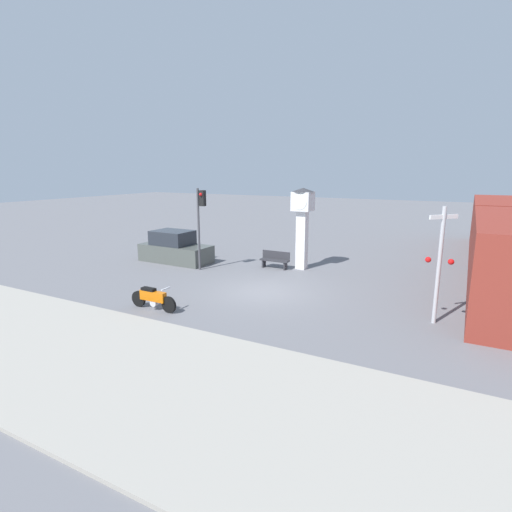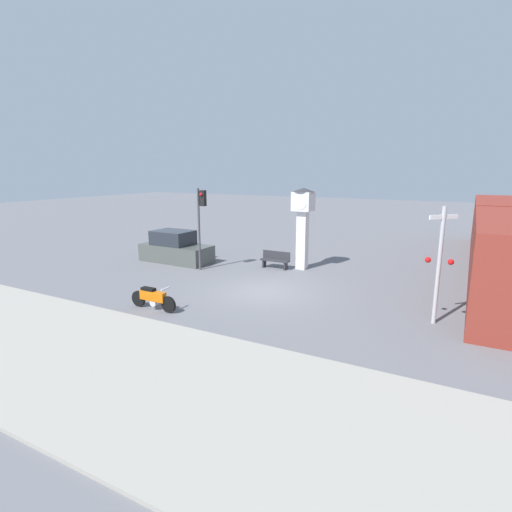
{
  "view_description": "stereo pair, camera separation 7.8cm",
  "coord_description": "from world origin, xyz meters",
  "px_view_note": "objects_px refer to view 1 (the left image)",
  "views": [
    {
      "loc": [
        7.53,
        -14.86,
        5.18
      ],
      "look_at": [
        -0.44,
        0.1,
        1.53
      ],
      "focal_mm": 28.0,
      "sensor_mm": 36.0,
      "label": 1
    },
    {
      "loc": [
        7.6,
        -14.82,
        5.18
      ],
      "look_at": [
        -0.44,
        0.1,
        1.53
      ],
      "focal_mm": 28.0,
      "sensor_mm": 36.0,
      "label": 2
    }
  ],
  "objects_px": {
    "freight_train": "(502,240)",
    "parked_car": "(175,249)",
    "clock_tower": "(303,216)",
    "motorcycle": "(153,298)",
    "traffic_light": "(200,215)",
    "bench": "(275,259)",
    "railroad_crossing_signal": "(439,261)"
  },
  "relations": [
    {
      "from": "freight_train",
      "to": "parked_car",
      "type": "xyz_separation_m",
      "value": [
        -16.39,
        -6.02,
        -0.95
      ]
    },
    {
      "from": "freight_train",
      "to": "clock_tower",
      "type": "bearing_deg",
      "value": -156.0
    },
    {
      "from": "motorcycle",
      "to": "traffic_light",
      "type": "bearing_deg",
      "value": 108.46
    },
    {
      "from": "clock_tower",
      "to": "motorcycle",
      "type": "bearing_deg",
      "value": -106.38
    },
    {
      "from": "motorcycle",
      "to": "parked_car",
      "type": "xyz_separation_m",
      "value": [
        -4.51,
        6.81,
        0.3
      ]
    },
    {
      "from": "freight_train",
      "to": "bench",
      "type": "relative_size",
      "value": 13.27
    },
    {
      "from": "motorcycle",
      "to": "traffic_light",
      "type": "height_order",
      "value": "traffic_light"
    },
    {
      "from": "clock_tower",
      "to": "bench",
      "type": "bearing_deg",
      "value": -155.43
    },
    {
      "from": "clock_tower",
      "to": "railroad_crossing_signal",
      "type": "relative_size",
      "value": 1.06
    },
    {
      "from": "traffic_light",
      "to": "parked_car",
      "type": "distance_m",
      "value": 3.47
    },
    {
      "from": "railroad_crossing_signal",
      "to": "parked_car",
      "type": "xyz_separation_m",
      "value": [
        -14.03,
        3.28,
        -1.45
      ]
    },
    {
      "from": "railroad_crossing_signal",
      "to": "parked_car",
      "type": "bearing_deg",
      "value": 166.85
    },
    {
      "from": "motorcycle",
      "to": "bench",
      "type": "distance_m",
      "value": 8.19
    },
    {
      "from": "freight_train",
      "to": "bench",
      "type": "bearing_deg",
      "value": -155.93
    },
    {
      "from": "railroad_crossing_signal",
      "to": "traffic_light",
      "type": "bearing_deg",
      "value": 168.33
    },
    {
      "from": "railroad_crossing_signal",
      "to": "freight_train",
      "type": "bearing_deg",
      "value": 75.73
    },
    {
      "from": "clock_tower",
      "to": "bench",
      "type": "height_order",
      "value": "clock_tower"
    },
    {
      "from": "motorcycle",
      "to": "clock_tower",
      "type": "relative_size",
      "value": 0.49
    },
    {
      "from": "clock_tower",
      "to": "freight_train",
      "type": "bearing_deg",
      "value": 24.0
    },
    {
      "from": "motorcycle",
      "to": "freight_train",
      "type": "distance_m",
      "value": 17.53
    },
    {
      "from": "freight_train",
      "to": "parked_car",
      "type": "distance_m",
      "value": 17.49
    },
    {
      "from": "parked_car",
      "to": "traffic_light",
      "type": "bearing_deg",
      "value": -18.48
    },
    {
      "from": "traffic_light",
      "to": "bench",
      "type": "relative_size",
      "value": 2.68
    },
    {
      "from": "bench",
      "to": "parked_car",
      "type": "distance_m",
      "value": 5.92
    },
    {
      "from": "clock_tower",
      "to": "bench",
      "type": "xyz_separation_m",
      "value": [
        -1.29,
        -0.59,
        -2.37
      ]
    },
    {
      "from": "motorcycle",
      "to": "freight_train",
      "type": "relative_size",
      "value": 0.1
    },
    {
      "from": "motorcycle",
      "to": "bench",
      "type": "bearing_deg",
      "value": 81.03
    },
    {
      "from": "bench",
      "to": "freight_train",
      "type": "bearing_deg",
      "value": 24.07
    },
    {
      "from": "motorcycle",
      "to": "railroad_crossing_signal",
      "type": "height_order",
      "value": "railroad_crossing_signal"
    },
    {
      "from": "freight_train",
      "to": "motorcycle",
      "type": "bearing_deg",
      "value": -132.79
    },
    {
      "from": "bench",
      "to": "parked_car",
      "type": "xyz_separation_m",
      "value": [
        -5.78,
        -1.28,
        0.26
      ]
    },
    {
      "from": "motorcycle",
      "to": "bench",
      "type": "height_order",
      "value": "motorcycle"
    }
  ]
}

